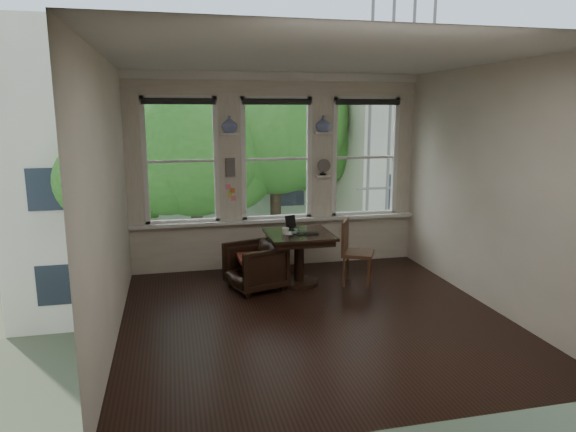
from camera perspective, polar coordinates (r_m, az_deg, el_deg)
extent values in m
plane|color=black|center=(6.27, 2.96, -11.21)|extent=(4.50, 4.50, 0.00)
plane|color=silver|center=(5.81, 3.27, 17.22)|extent=(4.50, 4.50, 0.00)
plane|color=silver|center=(8.02, -1.31, 4.92)|extent=(4.50, 0.00, 4.50)
plane|color=silver|center=(3.79, 12.48, -2.80)|extent=(4.50, 0.00, 4.50)
plane|color=silver|center=(5.67, -19.32, 1.53)|extent=(0.00, 4.50, 4.50)
plane|color=silver|center=(6.82, 21.63, 2.95)|extent=(0.00, 4.50, 4.50)
cube|color=white|center=(7.77, -6.49, 9.07)|extent=(0.26, 0.16, 0.03)
cube|color=white|center=(8.06, 3.94, 9.20)|extent=(0.26, 0.16, 0.03)
cube|color=#59544F|center=(7.83, -6.44, 5.42)|extent=(0.14, 0.06, 0.28)
imported|color=silver|center=(7.76, -6.52, 10.10)|extent=(0.24, 0.24, 0.25)
imported|color=silver|center=(8.05, 3.95, 10.19)|extent=(0.24, 0.24, 0.25)
imported|color=black|center=(7.12, -3.70, -5.62)|extent=(0.90, 0.88, 0.65)
cube|color=maroon|center=(7.09, -3.71, -4.66)|extent=(0.45, 0.45, 0.06)
imported|color=black|center=(7.10, 2.27, -2.00)|extent=(0.32, 0.23, 0.02)
imported|color=white|center=(7.10, -0.27, -1.70)|extent=(0.11, 0.11, 0.10)
imported|color=white|center=(7.09, 0.80, -1.69)|extent=(0.15, 0.15, 0.10)
cube|color=black|center=(7.33, 0.31, -0.78)|extent=(0.18, 0.13, 0.22)
cube|color=silver|center=(7.24, 0.55, -1.82)|extent=(0.23, 0.31, 0.00)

